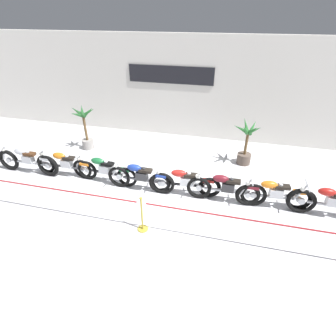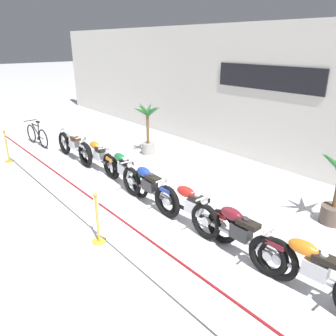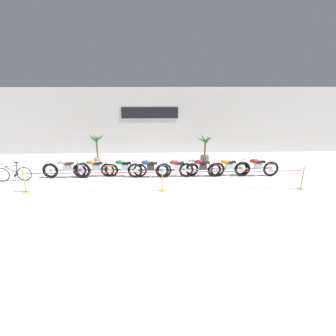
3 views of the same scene
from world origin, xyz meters
TOP-DOWN VIEW (x-y plane):
  - ground_plane at (0.00, 0.00)m, footprint 120.00×120.00m
  - back_wall at (-0.00, 5.12)m, footprint 28.00×0.29m
  - motorcycle_silver_0 at (-4.81, 0.57)m, footprint 2.39×0.62m
  - motorcycle_orange_1 at (-3.41, 0.70)m, footprint 2.29×0.62m
  - motorcycle_green_2 at (-1.99, 0.66)m, footprint 2.34×0.62m
  - motorcycle_blue_3 at (-0.68, 0.52)m, footprint 2.20×0.62m
  - motorcycle_red_4 at (0.71, 0.60)m, footprint 2.22×0.62m
  - motorcycle_maroon_5 at (1.95, 0.54)m, footprint 2.32×0.62m
  - motorcycle_orange_6 at (3.28, 0.60)m, footprint 2.13×0.62m
  - motorcycle_red_7 at (4.73, 0.53)m, footprint 2.22×0.62m
  - potted_palm_left_of_row at (-3.74, 2.77)m, footprint 0.99×0.98m
  - potted_palm_right_of_row at (2.50, 3.05)m, footprint 1.00×1.08m
  - stanchion_far_left at (-1.39, -1.16)m, footprint 12.22×0.28m
  - stanchion_mid_left at (-0.05, -1.16)m, footprint 0.28×0.28m

SIDE VIEW (x-z plane):
  - ground_plane at x=0.00m, z-range 0.00..0.00m
  - stanchion_mid_left at x=-0.05m, z-range -0.17..0.88m
  - motorcycle_red_4 at x=0.71m, z-range -0.01..0.91m
  - motorcycle_orange_1 at x=-3.41m, z-range 0.00..0.92m
  - motorcycle_orange_6 at x=3.28m, z-range -0.01..0.93m
  - motorcycle_green_2 at x=-1.99m, z-range 0.00..0.93m
  - motorcycle_maroon_5 at x=1.95m, z-range 0.00..0.95m
  - motorcycle_silver_0 at x=-4.81m, z-range -0.01..0.96m
  - motorcycle_blue_3 at x=-0.68m, z-range 0.00..0.95m
  - motorcycle_red_7 at x=4.73m, z-range 0.00..0.97m
  - stanchion_far_left at x=-1.39m, z-range 0.23..1.28m
  - potted_palm_right_of_row at x=2.50m, z-range -0.07..1.64m
  - potted_palm_left_of_row at x=-3.74m, z-range -0.05..1.83m
  - back_wall at x=0.00m, z-range 0.00..4.20m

